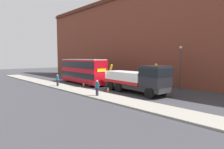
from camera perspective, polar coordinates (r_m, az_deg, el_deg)
name	(u,v)px	position (r m, az deg, el deg)	size (l,w,h in m)	color
ground_plane	(106,88)	(27.00, -1.82, -4.11)	(120.00, 120.00, 0.00)	#38383D
near_kerb	(81,91)	(24.48, -9.30, -4.94)	(60.00, 2.80, 0.15)	gray
building_facade	(143,35)	(32.95, 9.43, 11.55)	(60.00, 1.50, 16.00)	brown
recovery_tow_truck	(137,79)	(22.95, 7.67, -1.33)	(10.22, 3.31, 3.67)	#2D2D2D
double_decker_bus	(83,70)	(31.72, -8.86, 1.25)	(11.17, 3.37, 4.06)	#B70C19
pedestrian_onlooker	(58,80)	(28.97, -16.07, -1.71)	(0.46, 0.47, 1.71)	#232333
pedestrian_bystander	(97,88)	(20.85, -4.51, -4.09)	(0.47, 0.45, 1.71)	#232333
traffic_cone_near_bus	(84,84)	(28.49, -8.50, -2.99)	(0.36, 0.36, 0.72)	orange
traffic_cone_midway	(97,87)	(26.15, -4.65, -3.66)	(0.36, 0.36, 0.72)	orange
traffic_cone_near_truck	(108,90)	(23.72, -1.18, -4.54)	(0.36, 0.36, 0.72)	orange
street_lamp	(180,64)	(26.61, 19.84, 2.98)	(0.36, 0.36, 5.83)	#38383D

